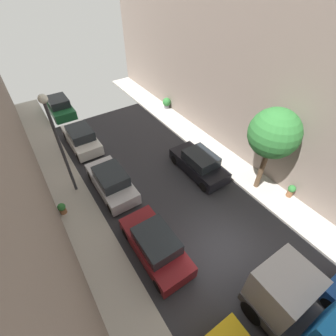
{
  "coord_description": "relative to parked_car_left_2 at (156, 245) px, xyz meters",
  "views": [
    {
      "loc": [
        -5.56,
        -3.59,
        11.05
      ],
      "look_at": [
        0.93,
        6.14,
        0.5
      ],
      "focal_mm": 25.92,
      "sensor_mm": 36.0,
      "label": 1
    }
  ],
  "objects": [
    {
      "name": "ground",
      "position": [
        2.7,
        -1.75,
        -0.72
      ],
      "size": [
        32.0,
        32.0,
        0.0
      ],
      "primitive_type": "plane",
      "color": "#2D2D33"
    },
    {
      "name": "sidewalk_left",
      "position": [
        -2.3,
        -1.75,
        -0.64
      ],
      "size": [
        2.0,
        44.0,
        0.15
      ],
      "primitive_type": "cube",
      "color": "#B7B2A8",
      "rests_on": "ground"
    },
    {
      "name": "sidewalk_right",
      "position": [
        7.7,
        -1.75,
        -0.64
      ],
      "size": [
        2.0,
        44.0,
        0.15
      ],
      "primitive_type": "cube",
      "color": "#B7B2A8",
      "rests_on": "ground"
    },
    {
      "name": "parked_car_left_2",
      "position": [
        0.0,
        0.0,
        0.0
      ],
      "size": [
        1.78,
        4.2,
        1.57
      ],
      "color": "maroon",
      "rests_on": "ground"
    },
    {
      "name": "parked_car_left_3",
      "position": [
        0.0,
        5.06,
        0.0
      ],
      "size": [
        1.78,
        4.2,
        1.57
      ],
      "color": "silver",
      "rests_on": "ground"
    },
    {
      "name": "parked_car_left_4",
      "position": [
        0.0,
        10.48,
        0.0
      ],
      "size": [
        1.78,
        4.2,
        1.57
      ],
      "color": "white",
      "rests_on": "ground"
    },
    {
      "name": "parked_car_left_5",
      "position": [
        0.0,
        16.29,
        0.0
      ],
      "size": [
        1.78,
        4.2,
        1.57
      ],
      "color": "#1E6638",
      "rests_on": "ground"
    },
    {
      "name": "parked_car_right_2",
      "position": [
        5.4,
        3.41,
        0.0
      ],
      "size": [
        1.78,
        4.2,
        1.57
      ],
      "color": "black",
      "rests_on": "ground"
    },
    {
      "name": "street_tree_1",
      "position": [
        7.47,
        0.31,
        3.29
      ],
      "size": [
        2.68,
        2.68,
        5.23
      ],
      "color": "brown",
      "rests_on": "sidewalk_right"
    },
    {
      "name": "potted_plant_0",
      "position": [
        8.45,
        -1.33,
        -0.1
      ],
      "size": [
        0.44,
        0.44,
        0.83
      ],
      "color": "brown",
      "rests_on": "sidewalk_right"
    },
    {
      "name": "potted_plant_1",
      "position": [
        -3.05,
        4.86,
        -0.21
      ],
      "size": [
        0.43,
        0.43,
        0.69
      ],
      "color": "brown",
      "rests_on": "sidewalk_left"
    },
    {
      "name": "potted_plant_2",
      "position": [
        8.37,
        11.71,
        -0.03
      ],
      "size": [
        0.75,
        0.75,
        0.97
      ],
      "color": "slate",
      "rests_on": "sidewalk_right"
    },
    {
      "name": "lamp_post",
      "position": [
        -1.9,
        6.24,
        3.41
      ],
      "size": [
        0.44,
        0.44,
        6.14
      ],
      "color": "#333338",
      "rests_on": "sidewalk_left"
    }
  ]
}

